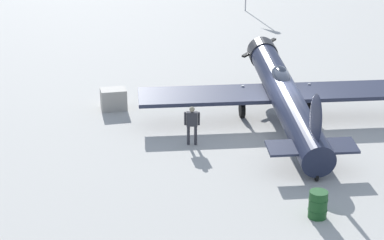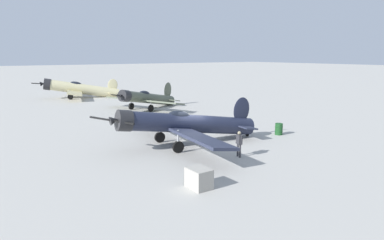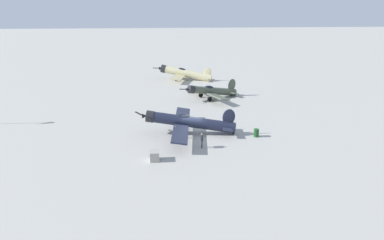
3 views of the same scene
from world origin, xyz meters
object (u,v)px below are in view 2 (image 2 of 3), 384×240
at_px(ground_crew_mechanic, 239,141).
at_px(fuel_drum, 279,129).
at_px(airplane_foreground, 185,124).
at_px(airplane_far_line, 80,89).
at_px(airplane_mid_apron, 147,98).
at_px(equipment_crate, 199,178).

height_order(ground_crew_mechanic, fuel_drum, ground_crew_mechanic).
bearing_deg(airplane_foreground, airplane_far_line, -87.32).
xyz_separation_m(airplane_mid_apron, fuel_drum, (2.97, -17.85, -0.86)).
bearing_deg(airplane_far_line, ground_crew_mechanic, 104.98).
xyz_separation_m(airplane_far_line, ground_crew_mechanic, (-0.48, -36.20, -0.34)).
bearing_deg(airplane_mid_apron, airplane_far_line, -100.76).
height_order(equipment_crate, fuel_drum, equipment_crate).
xyz_separation_m(airplane_far_line, equipment_crate, (-5.60, -39.00, -0.86)).
bearing_deg(equipment_crate, ground_crew_mechanic, 28.66).
distance_m(ground_crew_mechanic, fuel_drum, 7.41).
height_order(airplane_mid_apron, airplane_far_line, airplane_mid_apron).
bearing_deg(equipment_crate, airplane_mid_apron, 69.00).
relative_size(airplane_mid_apron, fuel_drum, 11.06).
xyz_separation_m(ground_crew_mechanic, equipment_crate, (-5.12, -2.80, -0.52)).
distance_m(airplane_mid_apron, airplane_far_line, 15.93).
bearing_deg(ground_crew_mechanic, fuel_drum, -144.82).
distance_m(equipment_crate, fuel_drum, 13.20).
bearing_deg(equipment_crate, airplane_foreground, 61.55).
relative_size(airplane_mid_apron, airplane_far_line, 0.85).
bearing_deg(fuel_drum, airplane_mid_apron, 99.43).
distance_m(airplane_far_line, equipment_crate, 39.41).
relative_size(airplane_far_line, fuel_drum, 13.09).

